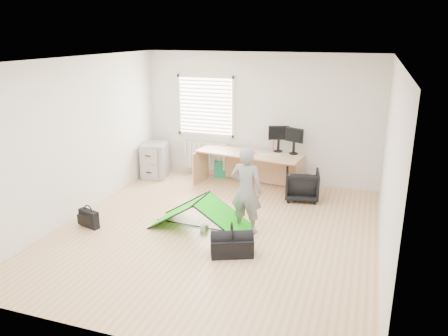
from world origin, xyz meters
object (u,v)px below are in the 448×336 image
(desk, at_px, (249,170))
(office_chair, at_px, (302,185))
(monitor_left, at_px, (279,142))
(monitor_right, at_px, (294,144))
(laptop_bag, at_px, (89,219))
(person, at_px, (246,190))
(kite, at_px, (201,213))
(duffel_bag, at_px, (232,246))
(storage_crate, at_px, (302,183))
(thermos, at_px, (272,146))
(filing_cabinet, at_px, (156,160))

(desk, relative_size, office_chair, 3.37)
(monitor_left, distance_m, monitor_right, 0.34)
(office_chair, bearing_deg, laptop_bag, 27.37)
(monitor_right, distance_m, person, 2.31)
(kite, height_order, duffel_bag, kite)
(monitor_right, xyz_separation_m, kite, (-1.07, -2.39, -0.67))
(laptop_bag, bearing_deg, storage_crate, 61.16)
(monitor_right, xyz_separation_m, thermos, (-0.44, 0.02, -0.07))
(thermos, height_order, person, person)
(monitor_right, distance_m, thermos, 0.45)
(monitor_right, distance_m, office_chair, 0.89)
(kite, bearing_deg, laptop_bag, -159.57)
(filing_cabinet, distance_m, kite, 2.91)
(monitor_right, xyz_separation_m, person, (-0.34, -2.28, -0.22))
(thermos, height_order, duffel_bag, thermos)
(desk, relative_size, duffel_bag, 3.55)
(thermos, bearing_deg, desk, -150.43)
(person, distance_m, duffel_bag, 0.99)
(monitor_left, relative_size, office_chair, 0.65)
(monitor_left, relative_size, duffel_bag, 0.69)
(filing_cabinet, relative_size, office_chair, 1.19)
(kite, relative_size, duffel_bag, 2.73)
(thermos, xyz_separation_m, office_chair, (0.72, -0.57, -0.57))
(desk, bearing_deg, person, -67.45)
(kite, bearing_deg, storage_crate, 64.67)
(monitor_left, height_order, duffel_bag, monitor_left)
(thermos, bearing_deg, kite, -104.59)
(filing_cabinet, xyz_separation_m, office_chair, (3.28, -0.34, -0.09))
(filing_cabinet, distance_m, person, 3.39)
(desk, relative_size, laptop_bag, 5.52)
(filing_cabinet, distance_m, duffel_bag, 3.95)
(filing_cabinet, xyz_separation_m, thermos, (2.56, 0.23, 0.48))
(monitor_right, xyz_separation_m, storage_crate, (0.21, -0.02, -0.80))
(thermos, height_order, kite, thermos)
(monitor_left, bearing_deg, filing_cabinet, 167.18)
(duffel_bag, bearing_deg, kite, 114.26)
(thermos, height_order, storage_crate, thermos)
(storage_crate, bearing_deg, office_chair, -82.19)
(desk, bearing_deg, thermos, 37.60)
(person, bearing_deg, thermos, -81.97)
(person, bearing_deg, office_chair, -104.34)
(monitor_left, bearing_deg, monitor_right, -31.95)
(person, relative_size, kite, 0.86)
(filing_cabinet, distance_m, storage_crate, 3.22)
(storage_crate, relative_size, laptop_bag, 1.20)
(monitor_right, xyz_separation_m, duffel_bag, (-0.31, -3.09, -0.80))
(monitor_left, height_order, monitor_right, monitor_left)
(kite, bearing_deg, thermos, 78.41)
(thermos, distance_m, person, 2.30)
(kite, xyz_separation_m, duffel_bag, (0.76, -0.70, -0.12))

